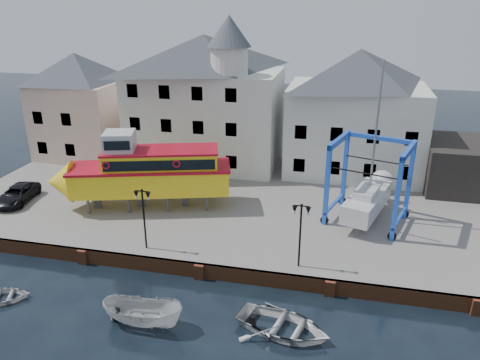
# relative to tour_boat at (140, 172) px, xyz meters

# --- Properties ---
(ground) EXTENTS (140.00, 140.00, 0.00)m
(ground) POSITION_rel_tour_boat_xyz_m (6.94, -7.27, -3.86)
(ground) COLOR black
(ground) RESTS_ON ground
(hardstanding) EXTENTS (44.00, 22.00, 1.00)m
(hardstanding) POSITION_rel_tour_boat_xyz_m (6.94, 3.73, -3.36)
(hardstanding) COLOR slate
(hardstanding) RESTS_ON ground
(quay_wall) EXTENTS (44.00, 0.47, 1.00)m
(quay_wall) POSITION_rel_tour_boat_xyz_m (6.94, -7.17, -3.36)
(quay_wall) COLOR brown
(quay_wall) RESTS_ON ground
(building_pink) EXTENTS (8.00, 7.00, 10.30)m
(building_pink) POSITION_rel_tour_boat_xyz_m (-11.06, 10.73, 2.29)
(building_pink) COLOR beige
(building_pink) RESTS_ON hardstanding
(building_white_main) EXTENTS (14.00, 8.30, 14.00)m
(building_white_main) POSITION_rel_tour_boat_xyz_m (2.07, 11.12, 3.49)
(building_white_main) COLOR white
(building_white_main) RESTS_ON hardstanding
(building_white_right) EXTENTS (12.00, 8.00, 11.20)m
(building_white_right) POSITION_rel_tour_boat_xyz_m (15.94, 11.73, 2.74)
(building_white_right) COLOR white
(building_white_right) RESTS_ON hardstanding
(shed_dark) EXTENTS (8.00, 7.00, 4.00)m
(shed_dark) POSITION_rel_tour_boat_xyz_m (25.94, 9.73, -0.86)
(shed_dark) COLOR black
(shed_dark) RESTS_ON hardstanding
(lamp_post_left) EXTENTS (1.12, 0.32, 4.20)m
(lamp_post_left) POSITION_rel_tour_boat_xyz_m (2.94, -6.07, 0.32)
(lamp_post_left) COLOR black
(lamp_post_left) RESTS_ON hardstanding
(lamp_post_right) EXTENTS (1.12, 0.32, 4.20)m
(lamp_post_right) POSITION_rel_tour_boat_xyz_m (12.94, -6.07, 0.32)
(lamp_post_right) COLOR black
(lamp_post_right) RESTS_ON hardstanding
(tour_boat) EXTENTS (14.28, 7.12, 6.06)m
(tour_boat) POSITION_rel_tour_boat_xyz_m (0.00, 0.00, 0.00)
(tour_boat) COLOR #59595E
(tour_boat) RESTS_ON hardstanding
(travel_lift) EXTENTS (6.41, 7.91, 11.59)m
(travel_lift) POSITION_rel_tour_boat_xyz_m (17.26, 1.86, -0.91)
(travel_lift) COLOR #1947B7
(travel_lift) RESTS_ON hardstanding
(van) EXTENTS (2.78, 4.86, 1.28)m
(van) POSITION_rel_tour_boat_xyz_m (-10.11, -1.47, -2.22)
(van) COLOR black
(van) RESTS_ON hardstanding
(motorboat_a) EXTENTS (4.52, 1.73, 1.74)m
(motorboat_a) POSITION_rel_tour_boat_xyz_m (5.37, -12.19, -3.86)
(motorboat_a) COLOR silver
(motorboat_a) RESTS_ON ground
(motorboat_b) EXTENTS (5.76, 4.72, 1.04)m
(motorboat_b) POSITION_rel_tour_boat_xyz_m (12.70, -11.09, -3.86)
(motorboat_b) COLOR silver
(motorboat_b) RESTS_ON ground
(motorboat_d) EXTENTS (3.98, 3.45, 0.69)m
(motorboat_d) POSITION_rel_tour_boat_xyz_m (-3.68, -11.97, -3.86)
(motorboat_d) COLOR silver
(motorboat_d) RESTS_ON ground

